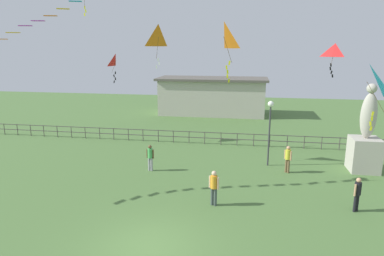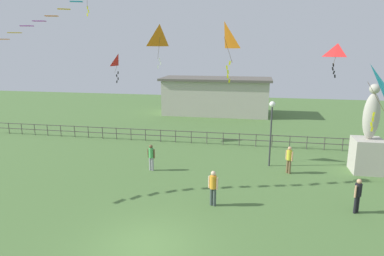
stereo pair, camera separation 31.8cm
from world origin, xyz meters
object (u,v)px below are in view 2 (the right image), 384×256
(lamppost, at_px, (272,119))
(person_2, at_px, (358,194))
(person_0, at_px, (289,158))
(kite_8, at_px, (224,39))
(kite_6, at_px, (119,61))
(kite_7, at_px, (368,84))
(statue_monument, at_px, (368,144))
(person_3, at_px, (151,156))
(kite_4, at_px, (160,38))
(person_1, at_px, (213,186))
(kite_0, at_px, (337,52))

(lamppost, xyz_separation_m, person_2, (3.61, -5.57, -2.06))
(person_0, height_order, kite_8, kite_8)
(person_0, bearing_deg, kite_6, 159.16)
(kite_7, bearing_deg, statue_monument, 69.32)
(person_3, bearing_deg, kite_6, 126.12)
(statue_monument, xyz_separation_m, person_0, (-4.46, -1.09, -0.76))
(person_2, xyz_separation_m, kite_7, (0.13, 0.82, 4.74))
(kite_7, bearing_deg, person_3, 166.15)
(kite_4, distance_m, kite_7, 11.15)
(person_3, xyz_separation_m, kite_4, (0.37, 1.13, 6.79))
(person_2, xyz_separation_m, kite_8, (-6.21, 1.94, 6.66))
(statue_monument, distance_m, kite_6, 17.53)
(kite_6, bearing_deg, kite_8, -40.25)
(person_0, bearing_deg, person_1, -127.48)
(lamppost, relative_size, person_3, 2.55)
(kite_0, height_order, kite_7, kite_0)
(person_3, distance_m, kite_0, 12.61)
(kite_6, bearing_deg, kite_4, -45.22)
(statue_monument, distance_m, kite_7, 6.44)
(kite_0, bearing_deg, person_0, -137.04)
(person_0, distance_m, person_2, 5.15)
(statue_monument, bearing_deg, person_0, -166.23)
(person_1, bearing_deg, lamppost, 65.66)
(lamppost, relative_size, kite_0, 2.06)
(person_3, xyz_separation_m, kite_0, (10.56, 3.42, 5.98))
(person_1, relative_size, kite_0, 0.86)
(person_1, relative_size, kite_7, 0.61)
(person_2, height_order, kite_7, kite_7)
(person_0, height_order, person_3, person_0)
(person_3, bearing_deg, kite_7, -13.85)
(kite_8, bearing_deg, statue_monument, 24.11)
(person_3, xyz_separation_m, kite_8, (4.33, -1.51, 6.66))
(kite_4, bearing_deg, person_0, -0.70)
(kite_8, bearing_deg, person_3, 160.80)
(person_1, relative_size, person_2, 1.06)
(statue_monument, height_order, kite_7, kite_7)
(kite_4, bearing_deg, lamppost, 8.67)
(person_1, relative_size, person_3, 1.06)
(person_2, bearing_deg, kite_0, 89.79)
(kite_6, xyz_separation_m, kite_7, (14.79, -8.28, -0.51))
(person_0, height_order, kite_0, kite_0)
(statue_monument, relative_size, kite_4, 2.12)
(kite_7, bearing_deg, kite_8, 169.96)
(kite_6, bearing_deg, person_3, -53.88)
(kite_7, bearing_deg, person_1, -168.69)
(kite_0, relative_size, kite_6, 0.92)
(person_2, bearing_deg, statue_monument, 70.98)
(person_2, height_order, kite_6, kite_6)
(person_3, bearing_deg, person_1, -43.06)
(person_1, distance_m, person_3, 5.75)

